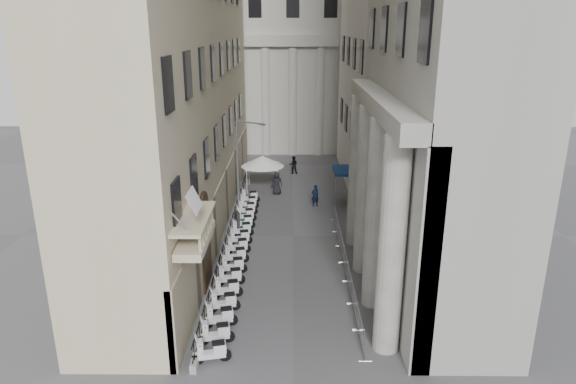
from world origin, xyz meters
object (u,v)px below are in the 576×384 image
street_lamp (241,161)px  pedestrian_b (293,165)px  info_kiosk (237,222)px  pedestrian_a (315,196)px  scooter_0 (212,362)px  security_tent (263,161)px

street_lamp → pedestrian_b: (4.04, 12.06, -3.52)m
info_kiosk → pedestrian_a: bearing=25.2°
scooter_0 → pedestrian_a: (5.43, 20.61, 0.91)m
security_tent → info_kiosk: bearing=-97.0°
scooter_0 → info_kiosk: bearing=-11.1°
pedestrian_b → security_tent: bearing=59.3°
pedestrian_a → pedestrian_b: bearing=-103.9°
info_kiosk → pedestrian_b: 16.04m
scooter_0 → pedestrian_b: bearing=-19.4°
pedestrian_a → street_lamp: bearing=-2.1°
security_tent → info_kiosk: size_ratio=2.34×
pedestrian_b → scooter_0: bearing=80.6°
security_tent → pedestrian_b: security_tent is taller
scooter_0 → pedestrian_b: 30.56m
security_tent → street_lamp: (-1.27, -6.90, 1.82)m
security_tent → pedestrian_b: (2.77, 5.17, -1.70)m
info_kiosk → pedestrian_b: bearing=55.5°
pedestrian_b → street_lamp: bearing=69.0°
street_lamp → info_kiosk: street_lamp is taller
security_tent → pedestrian_a: security_tent is taller
scooter_0 → street_lamp: (-0.36, 18.26, 4.42)m
street_lamp → pedestrian_a: bearing=46.9°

